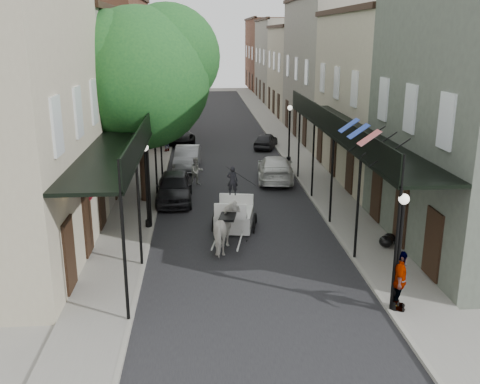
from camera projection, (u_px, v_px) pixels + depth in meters
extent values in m
plane|color=gray|center=(255.00, 287.00, 18.13)|extent=(140.00, 140.00, 0.00)
cube|color=black|center=(226.00, 157.00, 37.25)|extent=(8.00, 90.00, 0.01)
cube|color=gray|center=(153.00, 158.00, 36.87)|extent=(2.20, 90.00, 0.12)
cube|color=gray|center=(297.00, 155.00, 37.60)|extent=(2.20, 90.00, 0.12)
cube|color=#ACA489|center=(117.00, 72.00, 44.70)|extent=(5.00, 80.00, 10.50)
cube|color=gray|center=(319.00, 70.00, 45.95)|extent=(5.00, 80.00, 10.50)
cube|color=black|center=(126.00, 136.00, 23.32)|extent=(2.20, 18.00, 0.12)
cube|color=black|center=(149.00, 124.00, 23.26)|extent=(0.06, 18.00, 1.00)
cylinder|color=black|center=(124.00, 257.00, 15.33)|extent=(0.10, 0.10, 4.00)
cylinder|color=black|center=(149.00, 183.00, 22.98)|extent=(0.10, 0.10, 4.00)
cylinder|color=black|center=(161.00, 146.00, 30.62)|extent=(0.10, 0.10, 4.00)
cube|color=black|center=(350.00, 133.00, 24.05)|extent=(2.20, 18.00, 0.12)
cube|color=black|center=(328.00, 122.00, 23.83)|extent=(0.06, 18.00, 1.00)
cylinder|color=black|center=(396.00, 249.00, 15.91)|extent=(0.10, 0.10, 4.00)
cylinder|color=black|center=(332.00, 179.00, 23.56)|extent=(0.10, 0.10, 4.00)
cylinder|color=black|center=(299.00, 144.00, 31.20)|extent=(0.10, 0.10, 4.00)
cylinder|color=#382619|center=(143.00, 146.00, 26.53)|extent=(0.44, 0.44, 5.60)
sphere|color=#174A1F|center=(139.00, 79.00, 25.60)|extent=(6.80, 6.80, 6.80)
sphere|color=#174A1F|center=(168.00, 57.00, 25.99)|extent=(5.10, 5.10, 5.10)
cylinder|color=#382619|center=(162.00, 112.00, 39.99)|extent=(0.44, 0.44, 5.04)
sphere|color=#174A1F|center=(160.00, 72.00, 39.16)|extent=(6.00, 6.00, 6.00)
sphere|color=#174A1F|center=(176.00, 59.00, 39.56)|extent=(4.50, 4.50, 4.50)
cylinder|color=black|center=(394.00, 304.00, 16.44)|extent=(0.28, 0.28, 0.30)
cylinder|color=black|center=(399.00, 258.00, 16.00)|extent=(0.12, 0.12, 3.40)
sphere|color=white|center=(404.00, 199.00, 15.47)|extent=(0.32, 0.32, 0.32)
cylinder|color=black|center=(149.00, 223.00, 23.49)|extent=(0.28, 0.28, 0.30)
cylinder|color=black|center=(147.00, 189.00, 23.05)|extent=(0.12, 0.12, 3.40)
sphere|color=white|center=(145.00, 147.00, 22.53)|extent=(0.32, 0.32, 0.32)
cylinder|color=black|center=(289.00, 159.00, 35.56)|extent=(0.28, 0.28, 0.30)
cylinder|color=black|center=(289.00, 136.00, 35.12)|extent=(0.12, 0.12, 3.40)
sphere|color=white|center=(290.00, 108.00, 34.60)|extent=(0.32, 0.32, 0.32)
imported|color=white|center=(227.00, 229.00, 21.00)|extent=(1.34, 2.28, 1.81)
torus|color=black|center=(216.00, 208.00, 24.18)|extent=(0.35, 1.41, 1.41)
torus|color=black|center=(256.00, 210.00, 24.01)|extent=(0.35, 1.41, 1.41)
torus|color=black|center=(216.00, 227.00, 22.79)|extent=(0.21, 0.74, 0.73)
torus|color=black|center=(248.00, 228.00, 22.66)|extent=(0.21, 0.74, 0.73)
cube|color=white|center=(235.00, 201.00, 23.75)|extent=(1.86, 2.21, 0.77)
cube|color=white|center=(232.00, 196.00, 22.50)|extent=(1.40, 0.83, 0.13)
cube|color=white|center=(232.00, 191.00, 22.15)|extent=(1.31, 0.34, 0.55)
imported|color=black|center=(232.00, 181.00, 22.31)|extent=(0.49, 0.37, 1.23)
imported|color=beige|center=(197.00, 171.00, 30.23)|extent=(0.93, 0.82, 1.59)
imported|color=gray|center=(166.00, 139.00, 38.42)|extent=(1.32, 1.27, 1.81)
imported|color=gray|center=(400.00, 281.00, 16.22)|extent=(0.83, 1.21, 1.91)
imported|color=black|center=(174.00, 187.00, 27.31)|extent=(1.82, 4.44, 1.51)
imported|color=gray|center=(187.00, 158.00, 33.99)|extent=(1.73, 4.36, 1.41)
imported|color=black|center=(177.00, 134.00, 42.07)|extent=(3.25, 5.38, 1.40)
imported|color=silver|center=(275.00, 168.00, 31.26)|extent=(2.54, 5.16, 1.44)
imported|color=black|center=(266.00, 141.00, 40.06)|extent=(2.39, 3.73, 1.18)
ellipsoid|color=black|center=(386.00, 241.00, 21.20)|extent=(0.55, 0.55, 0.47)
ellipsoid|color=black|center=(389.00, 238.00, 21.67)|extent=(0.49, 0.49, 0.39)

